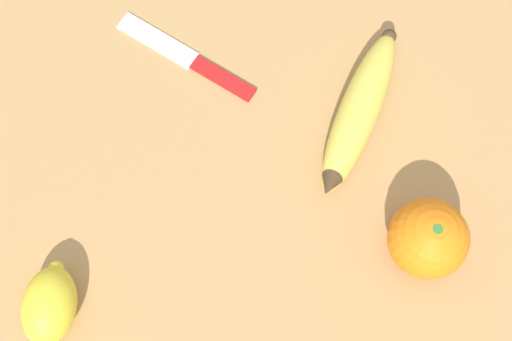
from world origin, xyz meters
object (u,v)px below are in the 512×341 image
paring_knife (191,59)px  lemon (49,305)px  banana (359,111)px  orange (428,239)px

paring_knife → lemon: bearing=-172.3°
banana → lemon: bearing=-33.8°
lemon → orange: bearing=-87.4°
banana → lemon: lemon is taller
banana → paring_knife: banana is taller
lemon → banana: bearing=-63.6°
banana → lemon: 0.35m
orange → banana: bearing=15.2°
orange → paring_knife: orange is taller
banana → paring_knife: size_ratio=1.30×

